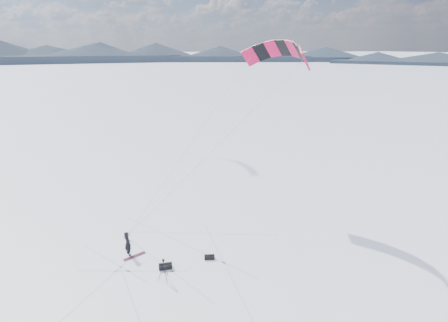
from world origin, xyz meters
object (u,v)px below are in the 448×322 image
tripod (164,267)px  gear_bag_a (166,266)px  snowboard (135,256)px  gear_bag_b (210,257)px  snowkiter (129,254)px

tripod → gear_bag_a: 1.31m
snowboard → gear_bag_a: (1.55, -2.08, 0.14)m
gear_bag_b → snowboard: bearing=173.5°
snowkiter → tripod: (1.51, -3.49, 0.93)m
gear_bag_a → snowkiter: bearing=139.6°
snowboard → tripod: 3.43m
snowboard → gear_bag_a: gear_bag_a is taller
snowboard → gear_bag_b: bearing=-40.6°
snowkiter → snowboard: snowkiter is taller
snowkiter → gear_bag_b: (4.73, -2.73, 0.13)m
gear_bag_a → gear_bag_b: size_ratio=1.22×
snowkiter → gear_bag_b: size_ratio=2.34×
snowkiter → tripod: tripod is taller
snowboard → tripod: size_ratio=1.03×
tripod → gear_bag_a: (0.33, 1.01, -0.76)m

